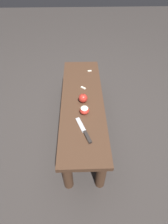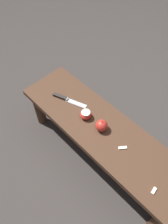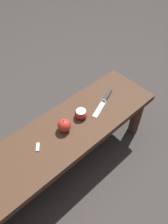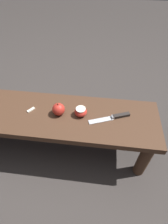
{
  "view_description": "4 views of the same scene",
  "coord_description": "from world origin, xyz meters",
  "px_view_note": "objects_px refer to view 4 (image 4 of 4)",
  "views": [
    {
      "loc": [
        -1.12,
        0.02,
        1.42
      ],
      "look_at": [
        -0.17,
        -0.01,
        0.42
      ],
      "focal_mm": 28.0,
      "sensor_mm": 36.0,
      "label": 1
    },
    {
      "loc": [
        0.43,
        -0.59,
        1.58
      ],
      "look_at": [
        -0.17,
        -0.01,
        0.42
      ],
      "focal_mm": 35.0,
      "sensor_mm": 36.0,
      "label": 2
    },
    {
      "loc": [
        0.41,
        0.62,
        1.4
      ],
      "look_at": [
        -0.17,
        -0.01,
        0.42
      ],
      "focal_mm": 35.0,
      "sensor_mm": 36.0,
      "label": 3
    },
    {
      "loc": [
        -0.26,
        0.7,
        1.19
      ],
      "look_at": [
        -0.17,
        -0.01,
        0.42
      ],
      "focal_mm": 28.0,
      "sensor_mm": 36.0,
      "label": 4
    }
  ],
  "objects_px": {
    "wooden_bench": "(58,122)",
    "apple_cut": "(81,112)",
    "knife": "(115,117)",
    "apple_whole": "(59,109)"
  },
  "relations": [
    {
      "from": "wooden_bench",
      "to": "apple_cut",
      "type": "relative_size",
      "value": 16.61
    },
    {
      "from": "knife",
      "to": "apple_whole",
      "type": "bearing_deg",
      "value": -19.41
    },
    {
      "from": "wooden_bench",
      "to": "knife",
      "type": "relative_size",
      "value": 5.06
    },
    {
      "from": "apple_cut",
      "to": "wooden_bench",
      "type": "bearing_deg",
      "value": 5.19
    },
    {
      "from": "wooden_bench",
      "to": "apple_whole",
      "type": "distance_m",
      "value": 0.12
    },
    {
      "from": "knife",
      "to": "apple_whole",
      "type": "distance_m",
      "value": 0.35
    },
    {
      "from": "apple_whole",
      "to": "wooden_bench",
      "type": "bearing_deg",
      "value": 21.19
    },
    {
      "from": "wooden_bench",
      "to": "apple_whole",
      "type": "relative_size",
      "value": 14.59
    },
    {
      "from": "wooden_bench",
      "to": "knife",
      "type": "height_order",
      "value": "knife"
    },
    {
      "from": "wooden_bench",
      "to": "apple_whole",
      "type": "height_order",
      "value": "apple_whole"
    }
  ]
}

